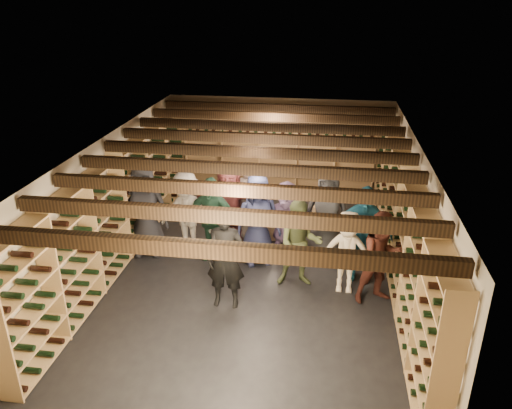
{
  "coord_description": "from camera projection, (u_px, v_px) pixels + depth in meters",
  "views": [
    {
      "loc": [
        1.19,
        -8.07,
        4.81
      ],
      "look_at": [
        -0.02,
        0.2,
        1.2
      ],
      "focal_mm": 35.0,
      "sensor_mm": 36.0,
      "label": 1
    }
  ],
  "objects": [
    {
      "name": "person_3",
      "position": [
        347.0,
        253.0,
        8.39
      ],
      "size": [
        0.97,
        0.58,
        1.48
      ],
      "primitive_type": "imported",
      "rotation": [
        0.0,
        0.0,
        -0.03
      ],
      "color": "beige",
      "rests_on": "ground"
    },
    {
      "name": "ceiling",
      "position": [
        256.0,
        144.0,
        8.45
      ],
      "size": [
        5.5,
        8.0,
        0.01
      ],
      "primitive_type": "cube",
      "color": "beige",
      "rests_on": "walls"
    },
    {
      "name": "crate_loose",
      "position": [
        325.0,
        210.0,
        11.65
      ],
      "size": [
        0.58,
        0.48,
        0.17
      ],
      "primitive_type": "cube",
      "rotation": [
        0.0,
        0.0,
        -0.35
      ],
      "color": "tan",
      "rests_on": "ground"
    },
    {
      "name": "wine_rack_right",
      "position": [
        402.0,
        224.0,
        8.63
      ],
      "size": [
        0.32,
        7.5,
        2.15
      ],
      "color": "#A97C52",
      "rests_on": "ground"
    },
    {
      "name": "ceiling_joists",
      "position": [
        256.0,
        152.0,
        8.5
      ],
      "size": [
        5.4,
        7.12,
        0.18
      ],
      "color": "black",
      "rests_on": "ground"
    },
    {
      "name": "person_7",
      "position": [
        247.0,
        201.0,
        10.31
      ],
      "size": [
        0.62,
        0.44,
        1.59
      ],
      "primitive_type": "imported",
      "rotation": [
        0.0,
        0.0,
        0.1
      ],
      "color": "gray",
      "rests_on": "ground"
    },
    {
      "name": "person_1",
      "position": [
        226.0,
        259.0,
        7.96
      ],
      "size": [
        0.63,
        0.41,
        1.71
      ],
      "primitive_type": "imported",
      "rotation": [
        0.0,
        0.0,
        0.01
      ],
      "color": "black",
      "rests_on": "ground"
    },
    {
      "name": "person_10",
      "position": [
        211.0,
        218.0,
        9.43
      ],
      "size": [
        1.03,
        0.56,
        1.66
      ],
      "primitive_type": "imported",
      "rotation": [
        0.0,
        0.0,
        -0.16
      ],
      "color": "#1F4332",
      "rests_on": "ground"
    },
    {
      "name": "person_6",
      "position": [
        258.0,
        220.0,
        9.27
      ],
      "size": [
        1.01,
        0.84,
        1.75
      ],
      "primitive_type": "imported",
      "rotation": [
        0.0,
        0.0,
        0.39
      ],
      "color": "#23294D",
      "rests_on": "ground"
    },
    {
      "name": "person_5",
      "position": [
        229.0,
        205.0,
        9.89
      ],
      "size": [
        1.66,
        0.64,
        1.75
      ],
      "primitive_type": "imported",
      "rotation": [
        0.0,
        0.0,
        0.07
      ],
      "color": "brown",
      "rests_on": "ground"
    },
    {
      "name": "person_12",
      "position": [
        326.0,
        214.0,
        9.49
      ],
      "size": [
        0.87,
        0.57,
        1.77
      ],
      "primitive_type": "imported",
      "rotation": [
        0.0,
        0.0,
        0.01
      ],
      "color": "#313236",
      "rests_on": "ground"
    },
    {
      "name": "person_11",
      "position": [
        286.0,
        221.0,
        9.42
      ],
      "size": [
        1.48,
        0.53,
        1.58
      ],
      "primitive_type": "imported",
      "rotation": [
        0.0,
        0.0,
        -0.05
      ],
      "color": "slate",
      "rests_on": "ground"
    },
    {
      "name": "person_4",
      "position": [
        363.0,
        233.0,
        8.73
      ],
      "size": [
        1.11,
        0.65,
        1.78
      ],
      "primitive_type": "imported",
      "rotation": [
        0.0,
        0.0,
        -0.22
      ],
      "color": "#1D617F",
      "rests_on": "ground"
    },
    {
      "name": "wine_rack_back",
      "position": [
        278.0,
        152.0,
        12.45
      ],
      "size": [
        4.7,
        0.3,
        2.15
      ],
      "color": "#A97C52",
      "rests_on": "ground"
    },
    {
      "name": "ground",
      "position": [
        256.0,
        267.0,
        9.4
      ],
      "size": [
        8.0,
        8.0,
        0.0
      ],
      "primitive_type": "plane",
      "color": "black",
      "rests_on": "ground"
    },
    {
      "name": "wine_rack_left",
      "position": [
        120.0,
        207.0,
        9.32
      ],
      "size": [
        0.32,
        7.5,
        2.15
      ],
      "color": "#A97C52",
      "rests_on": "ground"
    },
    {
      "name": "person_9",
      "position": [
        186.0,
        213.0,
        9.63
      ],
      "size": [
        1.19,
        0.84,
        1.67
      ],
      "primitive_type": "imported",
      "rotation": [
        0.0,
        0.0,
        -0.22
      ],
      "color": "#A8A099",
      "rests_on": "ground"
    },
    {
      "name": "walls",
      "position": [
        256.0,
        209.0,
        8.92
      ],
      "size": [
        5.52,
        8.02,
        2.4
      ],
      "color": "tan",
      "rests_on": "ground"
    },
    {
      "name": "person_0",
      "position": [
        145.0,
        210.0,
        9.55
      ],
      "size": [
        0.98,
        0.72,
        1.85
      ],
      "primitive_type": "imported",
      "rotation": [
        0.0,
        0.0,
        0.15
      ],
      "color": "black",
      "rests_on": "ground"
    },
    {
      "name": "crate_stack_right",
      "position": [
        260.0,
        199.0,
        11.77
      ],
      "size": [
        0.58,
        0.47,
        0.51
      ],
      "rotation": [
        0.0,
        0.0,
        -0.32
      ],
      "color": "tan",
      "rests_on": "ground"
    },
    {
      "name": "person_2",
      "position": [
        300.0,
        244.0,
        8.57
      ],
      "size": [
        0.83,
        0.69,
        1.59
      ],
      "primitive_type": "imported",
      "rotation": [
        0.0,
        0.0,
        0.12
      ],
      "color": "#48532F",
      "rests_on": "ground"
    },
    {
      "name": "person_8",
      "position": [
        381.0,
        258.0,
        8.09
      ],
      "size": [
        0.96,
        0.87,
        1.61
      ],
      "primitive_type": "imported",
      "rotation": [
        0.0,
        0.0,
        0.4
      ],
      "color": "#451E17",
      "rests_on": "ground"
    },
    {
      "name": "crate_stack_left",
      "position": [
        276.0,
        222.0,
        10.41
      ],
      "size": [
        0.59,
        0.5,
        0.68
      ],
      "rotation": [
        0.0,
        0.0,
        0.39
      ],
      "color": "tan",
      "rests_on": "ground"
    }
  ]
}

